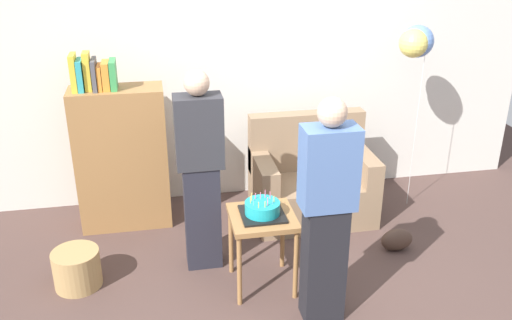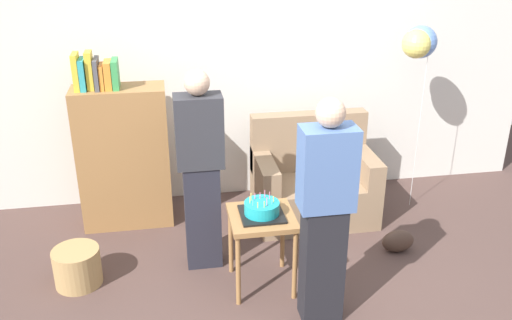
# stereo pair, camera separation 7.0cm
# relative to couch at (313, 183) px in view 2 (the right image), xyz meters

# --- Properties ---
(ground_plane) EXTENTS (8.00, 8.00, 0.00)m
(ground_plane) POSITION_rel_couch_xyz_m (-0.61, -1.39, -0.34)
(ground_plane) COLOR #4C3833
(wall_back) EXTENTS (6.00, 0.10, 2.70)m
(wall_back) POSITION_rel_couch_xyz_m (-0.61, 0.66, 1.01)
(wall_back) COLOR silver
(wall_back) RESTS_ON ground_plane
(couch) EXTENTS (1.10, 0.70, 0.96)m
(couch) POSITION_rel_couch_xyz_m (0.00, 0.00, 0.00)
(couch) COLOR #8C7054
(couch) RESTS_ON ground_plane
(bookshelf) EXTENTS (0.80, 0.36, 1.62)m
(bookshelf) POSITION_rel_couch_xyz_m (-1.72, 0.17, 0.35)
(bookshelf) COLOR olive
(bookshelf) RESTS_ON ground_plane
(side_table) EXTENTS (0.48, 0.48, 0.61)m
(side_table) POSITION_rel_couch_xyz_m (-0.67, -1.01, 0.18)
(side_table) COLOR olive
(side_table) RESTS_ON ground_plane
(birthday_cake) EXTENTS (0.32, 0.32, 0.17)m
(birthday_cake) POSITION_rel_couch_xyz_m (-0.67, -1.01, 0.32)
(birthday_cake) COLOR black
(birthday_cake) RESTS_ON side_table
(person_blowing_candles) EXTENTS (0.36, 0.22, 1.63)m
(person_blowing_candles) POSITION_rel_couch_xyz_m (-1.08, -0.63, 0.49)
(person_blowing_candles) COLOR #23232D
(person_blowing_candles) RESTS_ON ground_plane
(person_holding_cake) EXTENTS (0.36, 0.22, 1.63)m
(person_holding_cake) POSITION_rel_couch_xyz_m (-0.33, -1.45, 0.49)
(person_holding_cake) COLOR black
(person_holding_cake) RESTS_ON ground_plane
(wicker_basket) EXTENTS (0.36, 0.36, 0.30)m
(wicker_basket) POSITION_rel_couch_xyz_m (-2.08, -0.75, -0.19)
(wicker_basket) COLOR #A88451
(wicker_basket) RESTS_ON ground_plane
(handbag) EXTENTS (0.28, 0.14, 0.20)m
(handbag) POSITION_rel_couch_xyz_m (0.56, -0.75, -0.24)
(handbag) COLOR #473328
(handbag) RESTS_ON ground_plane
(balloon_bunch) EXTENTS (0.34, 0.33, 1.75)m
(balloon_bunch) POSITION_rel_couch_xyz_m (0.95, 0.09, 1.27)
(balloon_bunch) COLOR silver
(balloon_bunch) RESTS_ON ground_plane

